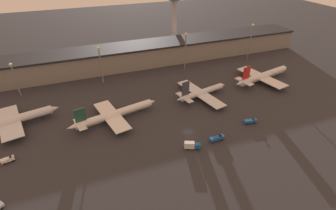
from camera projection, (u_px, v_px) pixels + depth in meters
ground at (188, 132)px, 121.91m from camera, size 600.00×600.00×0.00m
terminal_building at (139, 55)px, 185.37m from camera, size 251.87×22.89×14.63m
airplane_0 at (12, 121)px, 123.20m from camera, size 42.57×31.54×14.07m
airplane_1 at (114, 114)px, 128.59m from camera, size 46.09×30.73×11.94m
airplane_2 at (201, 93)px, 147.72m from camera, size 34.82×36.07×12.92m
airplane_3 at (263, 76)px, 164.65m from camera, size 47.31×34.71×13.56m
service_vehicle_0 at (250, 121)px, 127.11m from camera, size 6.45×2.95×2.84m
service_vehicle_2 at (192, 145)px, 110.92m from camera, size 7.12×4.48×3.56m
service_vehicle_3 at (217, 138)px, 115.89m from camera, size 6.93×2.43×2.93m
service_vehicle_4 at (8, 159)px, 104.60m from camera, size 5.28×3.17×2.83m
lamp_post_0 at (14, 75)px, 143.98m from camera, size 1.80×1.80×20.03m
lamp_post_1 at (100, 60)px, 157.14m from camera, size 1.80×1.80×23.31m
lamp_post_2 at (185, 47)px, 173.26m from camera, size 1.80×1.80×25.61m
lamp_post_3 at (251, 38)px, 188.45m from camera, size 1.80×1.80×26.48m
control_tower at (174, 14)px, 214.09m from camera, size 9.00×9.00×42.69m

